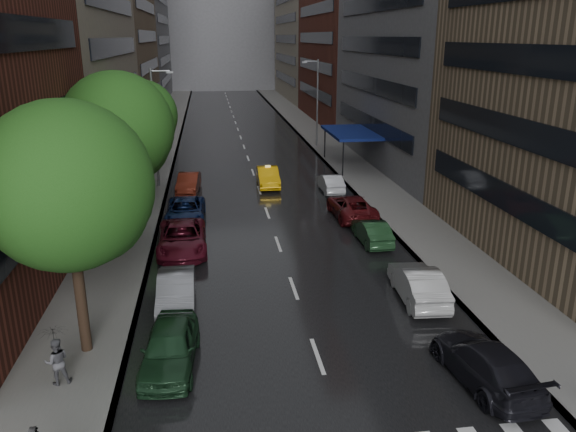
{
  "coord_description": "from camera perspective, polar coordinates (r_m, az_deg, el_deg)",
  "views": [
    {
      "loc": [
        -3.67,
        -14.07,
        11.45
      ],
      "look_at": [
        0.0,
        11.93,
        3.0
      ],
      "focal_mm": 35.0,
      "sensor_mm": 36.0,
      "label": 1
    }
  ],
  "objects": [
    {
      "name": "parked_cars_right",
      "position": [
        30.98,
        9.53,
        -2.66
      ],
      "size": [
        2.59,
        29.98,
        1.58
      ],
      "color": "black",
      "rests_on": "ground"
    },
    {
      "name": "ped_black_umbrella",
      "position": [
        20.84,
        -22.56,
        -12.56
      ],
      "size": [
        0.96,
        0.98,
        2.09
      ],
      "color": "#54545A",
      "rests_on": "sidewalk_left"
    },
    {
      "name": "tree_near",
      "position": [
        20.75,
        -21.55,
        2.81
      ],
      "size": [
        5.97,
        5.97,
        9.52
      ],
      "color": "#382619",
      "rests_on": "ground"
    },
    {
      "name": "buildings_right",
      "position": [
        73.28,
        7.19,
        20.51
      ],
      "size": [
        8.05,
        109.1,
        36.0
      ],
      "color": "#937A5B",
      "rests_on": "ground"
    },
    {
      "name": "parked_cars_left",
      "position": [
        31.45,
        -10.71,
        -2.35
      ],
      "size": [
        2.77,
        28.83,
        1.59
      ],
      "color": "#1B3B22",
      "rests_on": "ground"
    },
    {
      "name": "road",
      "position": [
        65.19,
        -4.72,
        7.67
      ],
      "size": [
        14.0,
        140.0,
        0.01
      ],
      "primitive_type": "cube",
      "color": "black",
      "rests_on": "ground"
    },
    {
      "name": "ground",
      "position": [
        18.51,
        5.52,
        -20.48
      ],
      "size": [
        220.0,
        220.0,
        0.0
      ],
      "primitive_type": "plane",
      "color": "gray",
      "rests_on": "ground"
    },
    {
      "name": "street_lamp_left",
      "position": [
        44.74,
        -13.3,
        8.94
      ],
      "size": [
        1.74,
        0.22,
        9.0
      ],
      "color": "gray",
      "rests_on": "sidewalk_left"
    },
    {
      "name": "sidewalk_right",
      "position": [
        66.3,
        3.14,
        7.93
      ],
      "size": [
        4.0,
        140.0,
        0.15
      ],
      "primitive_type": "cube",
      "color": "gray",
      "rests_on": "ground"
    },
    {
      "name": "building_far",
      "position": [
        132.2,
        -6.84,
        19.7
      ],
      "size": [
        40.0,
        14.0,
        32.0
      ],
      "primitive_type": "cube",
      "color": "slate",
      "rests_on": "ground"
    },
    {
      "name": "awning",
      "position": [
        51.36,
        6.41,
        8.41
      ],
      "size": [
        4.0,
        8.0,
        3.12
      ],
      "color": "navy",
      "rests_on": "sidewalk_right"
    },
    {
      "name": "sidewalk_left",
      "position": [
        65.29,
        -12.7,
        7.37
      ],
      "size": [
        4.0,
        140.0,
        0.15
      ],
      "primitive_type": "cube",
      "color": "gray",
      "rests_on": "ground"
    },
    {
      "name": "street_lamp_right",
      "position": [
        60.52,
        2.92,
        11.59
      ],
      "size": [
        1.74,
        0.22,
        9.0
      ],
      "color": "gray",
      "rests_on": "sidewalk_right"
    },
    {
      "name": "taxi",
      "position": [
        44.7,
        -2.05,
        4.0
      ],
      "size": [
        1.7,
        4.68,
        1.53
      ],
      "primitive_type": "imported",
      "rotation": [
        0.0,
        0.0,
        -0.02
      ],
      "color": "#DE9F0B",
      "rests_on": "ground"
    },
    {
      "name": "tree_mid",
      "position": [
        32.16,
        -16.95,
        8.54
      ],
      "size": [
        6.12,
        6.12,
        9.75
      ],
      "color": "#382619",
      "rests_on": "ground"
    },
    {
      "name": "tree_far",
      "position": [
        44.17,
        -14.59,
        9.87
      ],
      "size": [
        5.28,
        5.28,
        8.41
      ],
      "color": "#382619",
      "rests_on": "ground"
    }
  ]
}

